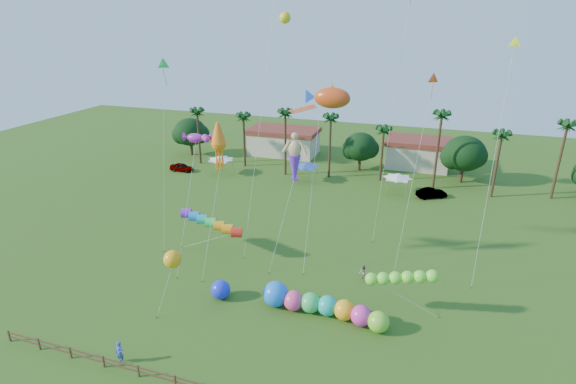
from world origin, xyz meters
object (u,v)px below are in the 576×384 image
(car_a, at_px, (182,167))
(caterpillar_inflatable, at_px, (319,305))
(blue_ball, at_px, (221,290))
(car_b, at_px, (432,193))
(spectator_a, at_px, (120,352))
(spectator_b, at_px, (363,273))

(car_a, bearing_deg, caterpillar_inflatable, -135.03)
(caterpillar_inflatable, xyz_separation_m, blue_ball, (-9.16, -0.43, -0.07))
(car_b, bearing_deg, caterpillar_inflatable, 135.38)
(spectator_a, xyz_separation_m, blue_ball, (3.44, 9.78, -0.03))
(spectator_b, bearing_deg, car_a, -156.19)
(spectator_b, height_order, blue_ball, blue_ball)
(spectator_b, xyz_separation_m, caterpillar_inflatable, (-2.68, -6.54, 0.11))
(car_b, relative_size, spectator_b, 2.46)
(car_a, height_order, caterpillar_inflatable, caterpillar_inflatable)
(caterpillar_inflatable, height_order, blue_ball, caterpillar_inflatable)
(spectator_a, relative_size, caterpillar_inflatable, 0.16)
(spectator_b, bearing_deg, car_b, 135.35)
(car_a, bearing_deg, spectator_b, -125.90)
(car_a, relative_size, spectator_b, 2.30)
(car_b, bearing_deg, spectator_a, 123.53)
(car_b, relative_size, spectator_a, 2.29)
(car_a, height_order, spectator_a, spectator_a)
(car_a, xyz_separation_m, spectator_b, (34.04, -23.60, 0.19))
(spectator_b, distance_m, caterpillar_inflatable, 7.07)
(blue_ball, bearing_deg, spectator_b, 30.51)
(car_a, bearing_deg, blue_ball, -145.18)
(caterpillar_inflatable, distance_m, blue_ball, 9.17)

